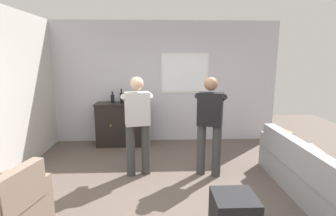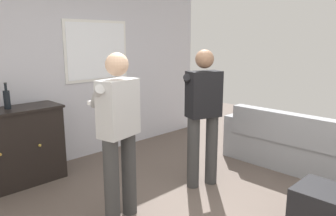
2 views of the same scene
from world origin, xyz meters
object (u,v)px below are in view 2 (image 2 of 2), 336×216
at_px(ottoman, 323,210).
at_px(bottle_liquor_amber, 7,99).
at_px(sideboard_cabinet, 14,148).
at_px(person_standing_right, 203,112).
at_px(person_standing_left, 118,130).
at_px(couch, 315,152).

bearing_deg(ottoman, bottle_liquor_amber, 118.28).
height_order(sideboard_cabinet, ottoman, sideboard_cabinet).
xyz_separation_m(bottle_liquor_amber, person_standing_right, (1.67, -1.66, -0.16)).
bearing_deg(ottoman, sideboard_cabinet, 118.46).
distance_m(bottle_liquor_amber, ottoman, 3.66).
bearing_deg(person_standing_left, ottoman, -51.82).
bearing_deg(ottoman, person_standing_right, 90.46).
xyz_separation_m(sideboard_cabinet, bottle_liquor_amber, (-0.01, 0.04, 0.61)).
distance_m(couch, person_standing_left, 2.73).
height_order(sideboard_cabinet, bottle_liquor_amber, bottle_liquor_amber).
distance_m(couch, sideboard_cabinet, 3.87).
xyz_separation_m(sideboard_cabinet, ottoman, (1.68, -3.09, -0.27)).
height_order(couch, person_standing_right, person_standing_right).
bearing_deg(couch, person_standing_left, 158.69).
relative_size(couch, person_standing_right, 1.57).
bearing_deg(person_standing_right, couch, -34.95).
relative_size(couch, sideboard_cabinet, 2.23).
bearing_deg(bottle_liquor_amber, couch, -40.88).
bearing_deg(couch, sideboard_cabinet, 139.46).
relative_size(sideboard_cabinet, bottle_liquor_amber, 3.73).
relative_size(sideboard_cabinet, person_standing_left, 0.70).
bearing_deg(person_standing_left, bottle_liquor_amber, 106.50).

